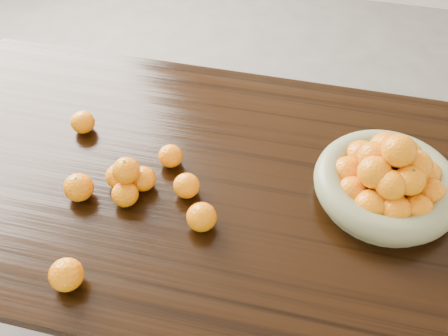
% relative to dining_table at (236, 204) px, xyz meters
% --- Properties ---
extents(ground, '(5.00, 5.00, 0.00)m').
position_rel_dining_table_xyz_m(ground, '(0.00, 0.00, -0.66)').
color(ground, '#63615D').
rests_on(ground, ground).
extents(dining_table, '(2.00, 1.00, 0.75)m').
position_rel_dining_table_xyz_m(dining_table, '(0.00, 0.00, 0.00)').
color(dining_table, black).
rests_on(dining_table, ground).
extents(fruit_bowl, '(0.38, 0.38, 0.21)m').
position_rel_dining_table_xyz_m(fruit_bowl, '(0.39, 0.06, 0.15)').
color(fruit_bowl, gray).
rests_on(fruit_bowl, dining_table).
extents(orange_pyramid, '(0.14, 0.13, 0.12)m').
position_rel_dining_table_xyz_m(orange_pyramid, '(-0.28, -0.09, 0.14)').
color(orange_pyramid, orange).
rests_on(orange_pyramid, dining_table).
extents(loose_orange_0, '(0.08, 0.08, 0.07)m').
position_rel_dining_table_xyz_m(loose_orange_0, '(-0.40, -0.14, 0.13)').
color(loose_orange_0, orange).
rests_on(loose_orange_0, dining_table).
extents(loose_orange_1, '(0.08, 0.08, 0.07)m').
position_rel_dining_table_xyz_m(loose_orange_1, '(-0.32, -0.39, 0.13)').
color(loose_orange_1, orange).
rests_on(loose_orange_1, dining_table).
extents(loose_orange_2, '(0.08, 0.08, 0.07)m').
position_rel_dining_table_xyz_m(loose_orange_2, '(-0.06, -0.16, 0.13)').
color(loose_orange_2, orange).
rests_on(loose_orange_2, dining_table).
extents(loose_orange_3, '(0.07, 0.07, 0.07)m').
position_rel_dining_table_xyz_m(loose_orange_3, '(-0.50, 0.10, 0.12)').
color(loose_orange_3, orange).
rests_on(loose_orange_3, dining_table).
extents(loose_orange_4, '(0.07, 0.07, 0.07)m').
position_rel_dining_table_xyz_m(loose_orange_4, '(-0.12, -0.06, 0.12)').
color(loose_orange_4, orange).
rests_on(loose_orange_4, dining_table).
extents(loose_orange_5, '(0.07, 0.07, 0.06)m').
position_rel_dining_table_xyz_m(loose_orange_5, '(-0.20, 0.03, 0.12)').
color(loose_orange_5, orange).
rests_on(loose_orange_5, dining_table).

